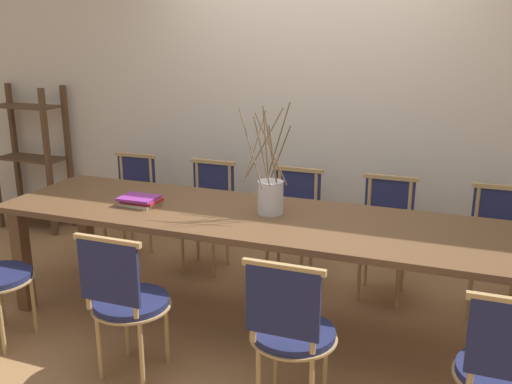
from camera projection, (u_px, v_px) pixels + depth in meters
name	position (u px, v px, depth m)	size (l,w,h in m)	color
ground_plane	(256.00, 325.00, 3.80)	(16.00, 16.00, 0.00)	#9E7047
wall_rear	(315.00, 68.00, 4.55)	(12.00, 0.06, 3.20)	beige
dining_table	(256.00, 227.00, 3.61)	(3.40, 0.91, 0.77)	brown
chair_near_left	(126.00, 298.00, 3.12)	(0.44, 0.44, 0.88)	#1E234C
chair_near_center	(291.00, 329.00, 2.80)	(0.44, 0.44, 0.88)	#1E234C
chair_near_right	(506.00, 370.00, 2.46)	(0.44, 0.44, 0.88)	#1E234C
chair_far_leftend	(129.00, 202.00, 4.87)	(0.44, 0.44, 0.88)	#1E234C
chair_far_left	(207.00, 211.00, 4.61)	(0.44, 0.44, 0.88)	#1E234C
chair_far_center	(292.00, 222.00, 4.37)	(0.44, 0.44, 0.88)	#1E234C
chair_far_right	(385.00, 233.00, 4.13)	(0.44, 0.44, 0.88)	#1E234C
chair_far_rightend	(496.00, 246.00, 3.87)	(0.44, 0.44, 0.88)	#1E234C
vase_centerpiece	(270.00, 195.00, 3.59)	(0.33, 0.39, 0.70)	silver
book_stack	(140.00, 200.00, 3.78)	(0.26, 0.20, 0.06)	beige
shelving_rack	(31.00, 159.00, 5.52)	(0.70, 0.34, 1.40)	#513823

